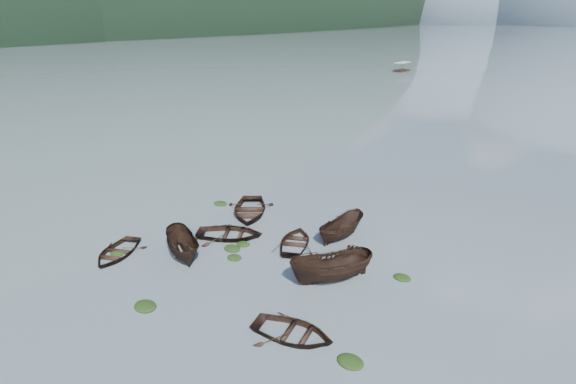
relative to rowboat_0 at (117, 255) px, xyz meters
The scene contains 20 objects.
ground_plane 5.05m from the rowboat_0, 14.85° to the right, with size 2400.00×2400.00×0.00m, color #536068.
left_ridge_far 536.27m from the rowboat_0, 152.37° to the left, with size 560.00×1400.00×380.00m, color black.
haze_mtn_a 934.21m from the rowboat_0, 105.85° to the left, with size 520.00×520.00×280.00m, color #475666.
rowboat_0 is the anchor object (origin of this frame).
rowboat_1 7.03m from the rowboat_0, 57.87° to the left, with size 3.13×4.38×0.91m, color black.
rowboat_2 4.12m from the rowboat_0, 36.51° to the left, with size 1.67×4.44×1.72m, color black.
rowboat_3 11.03m from the rowboat_0, 45.03° to the left, with size 2.75×3.86×0.80m, color black.
rowboat_4 13.01m from the rowboat_0, ahead, with size 2.79×3.91×0.81m, color black.
rowboat_5 13.17m from the rowboat_0, 25.59° to the left, with size 1.85×4.93×1.90m, color black.
rowboat_6 9.75m from the rowboat_0, 76.88° to the left, with size 3.56×4.98×1.03m, color black.
rowboat_8 14.15m from the rowboat_0, 47.83° to the left, with size 1.57×4.17×1.61m, color black.
weed_clump_0 0.12m from the rowboat_0, 149.91° to the left, with size 0.94×0.77×0.20m, color black.
weed_clump_1 7.00m from the rowboat_0, 43.84° to the left, with size 1.13×0.90×0.25m, color black.
weed_clump_2 6.23m from the rowboat_0, 19.97° to the right, with size 1.26×1.01×0.27m, color black.
weed_clump_3 7.71m from the rowboat_0, 47.99° to the left, with size 0.91×0.77×0.20m, color black.
weed_clump_4 15.96m from the rowboat_0, ahead, with size 1.19×0.94×0.25m, color black.
weed_clump_5 9.44m from the rowboat_0, 94.64° to the left, with size 1.12×0.90×0.24m, color black.
weed_clump_6 7.24m from the rowboat_0, 34.99° to the left, with size 0.95×0.79×0.20m, color black.
weed_clump_7 17.03m from the rowboat_0, 29.33° to the left, with size 1.00×0.80×0.22m, color black.
pontoon_left 102.55m from the rowboat_0, 105.38° to the left, with size 2.33×5.59×2.14m, color black, non-canonical shape.
Camera 1 is at (18.22, -11.16, 13.71)m, focal length 28.00 mm.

